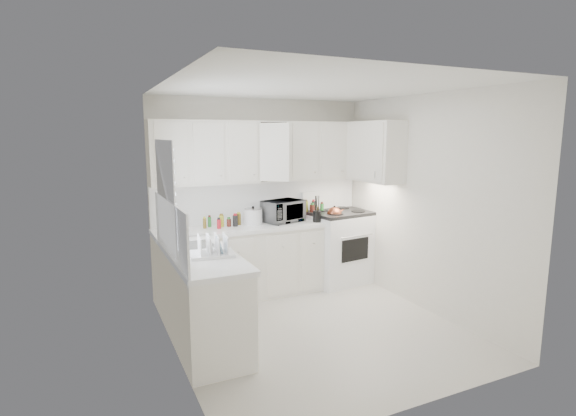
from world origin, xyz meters
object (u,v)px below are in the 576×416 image
rice_cooker (253,215)px  utensil_crock (317,208)px  microwave (283,209)px  tea_kettle (334,213)px  dish_rack (212,244)px  stove (339,237)px

rice_cooker → utensil_crock: utensil_crock is taller
microwave → utensil_crock: size_ratio=1.43×
tea_kettle → microwave: microwave is taller
microwave → rice_cooker: microwave is taller
dish_rack → stove: bearing=36.4°
stove → dish_rack: stove is taller
tea_kettle → rice_cooker: (-1.11, 0.23, 0.02)m
rice_cooker → dish_rack: 1.57m
tea_kettle → utensil_crock: 0.28m
tea_kettle → dish_rack: (-2.02, -1.05, 0.01)m
microwave → rice_cooker: size_ratio=2.21×
utensil_crock → rice_cooker: bearing=165.2°
tea_kettle → microwave: bearing=177.4°
stove → tea_kettle: (-0.18, -0.16, 0.39)m
stove → rice_cooker: stove is taller
rice_cooker → utensil_crock: size_ratio=0.65×
stove → microwave: 0.98m
rice_cooker → microwave: bearing=1.5°
microwave → dish_rack: bearing=-154.5°
stove → rice_cooker: size_ratio=5.52×
dish_rack → utensil_crock: bearing=38.8°
tea_kettle → rice_cooker: 1.13m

